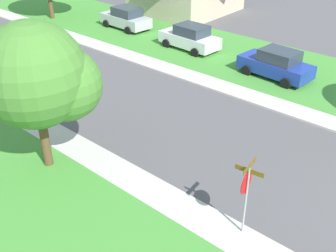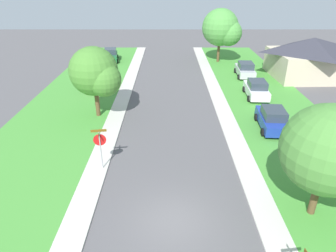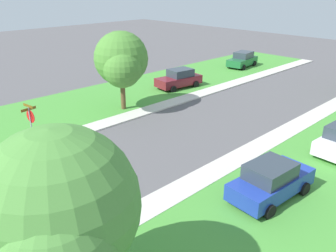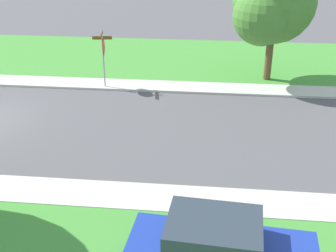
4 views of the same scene
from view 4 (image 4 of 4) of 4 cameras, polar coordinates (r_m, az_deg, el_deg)
The scene contains 5 objects.
sidewalk_east at distance 13.80m, azimuth 14.96°, elevation -9.80°, with size 1.40×56.00×0.10m, color beige.
sidewalk_west at distance 22.08m, azimuth 11.73°, elevation 4.52°, with size 1.40×56.00×0.10m, color beige.
lawn_west at distance 26.50m, azimuth 10.89°, elevation 8.19°, with size 8.00×56.00×0.08m, color #479338.
stop_sign_far_corner at distance 21.60m, azimuth -8.22°, elevation 9.48°, with size 0.91×0.91×2.77m.
tree_sidewalk_near at distance 22.32m, azimuth 13.03°, elevation 14.72°, with size 4.24×3.95×5.92m.
Camera 4 is at (15.79, 9.61, 7.91)m, focal length 47.87 mm.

